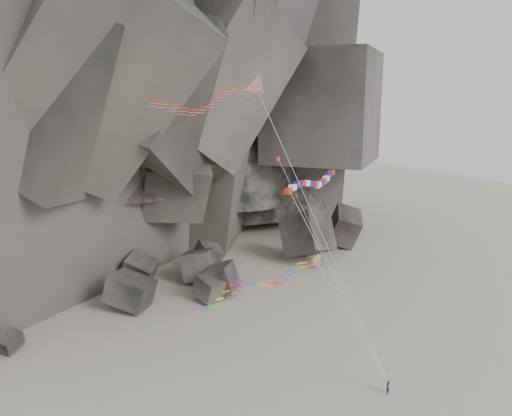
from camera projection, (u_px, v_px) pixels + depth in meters
ground at (321, 404)px, 51.38m from camera, size 260.00×260.00×0.00m
headland at (61, 28)px, 94.01m from camera, size 110.00×70.00×84.00m
boulder_field at (224, 268)px, 81.47m from camera, size 83.07×17.49×10.68m
kite_flyer at (388, 387)px, 52.93m from camera, size 0.71×0.61×1.72m
delta_kite at (203, 100)px, 35.69m from camera, size 24.92×4.55×31.65m
banner_kite at (313, 183)px, 48.58m from camera, size 10.78×8.23×21.97m
parafoil_kite at (256, 283)px, 43.43m from camera, size 21.69×4.41×14.70m
pennant_kite at (302, 208)px, 47.76m from camera, size 9.86×7.34×24.08m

